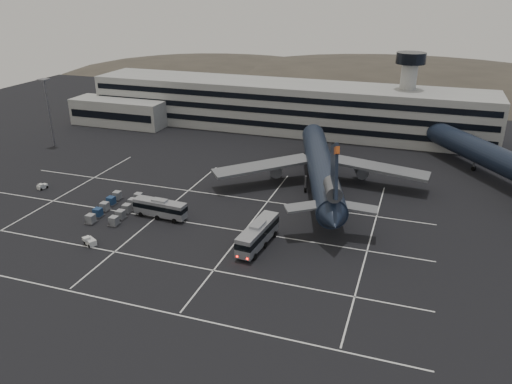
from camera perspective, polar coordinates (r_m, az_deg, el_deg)
ground at (r=91.80m, az=-9.30°, el=-4.43°), size 260.00×260.00×0.00m
lane_markings at (r=91.96m, az=-8.57°, el=-4.33°), size 90.00×55.62×0.01m
terminal at (r=152.81m, az=2.06°, el=9.75°), size 125.00×26.00×24.00m
hills at (r=248.22m, az=13.51°, el=9.79°), size 352.00×180.00×44.00m
lightpole_left at (r=145.68m, az=-22.73°, el=9.33°), size 2.40×2.40×18.28m
trijet_main at (r=107.27m, az=7.43°, el=2.85°), size 45.47×56.56×18.08m
trijet_far at (r=127.70m, az=24.19°, el=4.37°), size 38.44×50.34×18.08m
bus_near at (r=84.60m, az=0.21°, el=-4.79°), size 4.03×12.52×4.35m
bus_far at (r=96.58m, az=-10.90°, el=-1.76°), size 10.82×3.27×3.77m
tug_a at (r=118.05m, az=-23.26°, el=0.59°), size 1.66×2.26×1.31m
tug_b at (r=90.34m, az=-18.40°, el=-5.38°), size 2.76×2.40×1.53m
uld_cluster at (r=101.53m, az=-15.74°, el=-1.73°), size 8.20×14.02×1.73m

